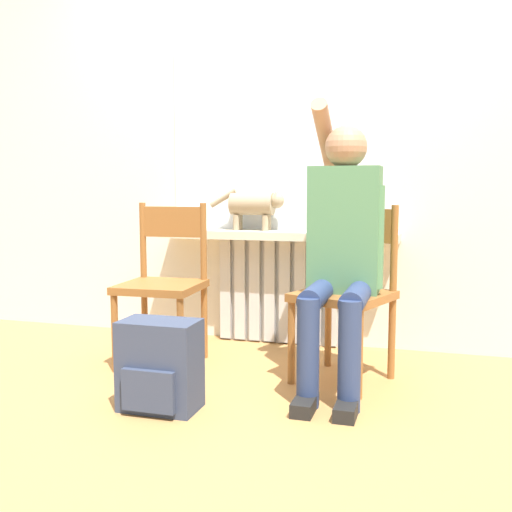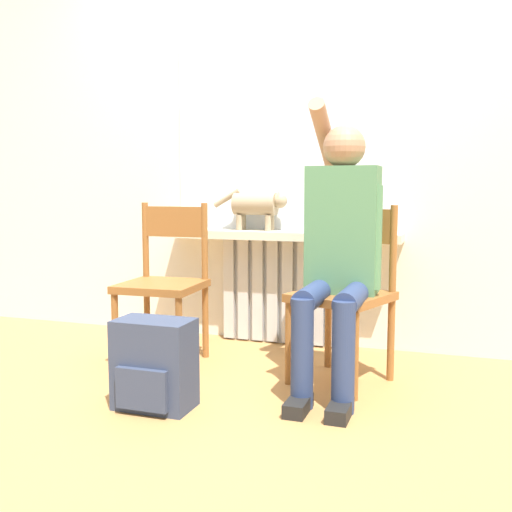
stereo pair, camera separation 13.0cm
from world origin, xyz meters
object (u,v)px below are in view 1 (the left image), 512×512
Objects in this scene: person at (342,243)px; backpack at (160,366)px; cat at (254,205)px; chair_left at (164,281)px; chair_right at (347,290)px.

person is 1.02m from backpack.
person reaches higher than cat.
chair_left is at bearing -122.77° from cat.
chair_left reaches higher than backpack.
chair_right is 0.26m from person.
cat reaches higher than chair_left.
cat is (-0.63, 0.65, 0.16)m from person.
backpack is (-0.07, -1.20, -0.66)m from cat.
backpack is at bearing -68.71° from chair_left.
backpack is (-0.71, -0.65, -0.26)m from chair_right.
chair_right is 2.23× the size of backpack.
cat is at bearing 86.81° from backpack.
person reaches higher than backpack.
chair_right is 0.63× the size of person.
cat is (0.35, 0.55, 0.40)m from chair_left.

